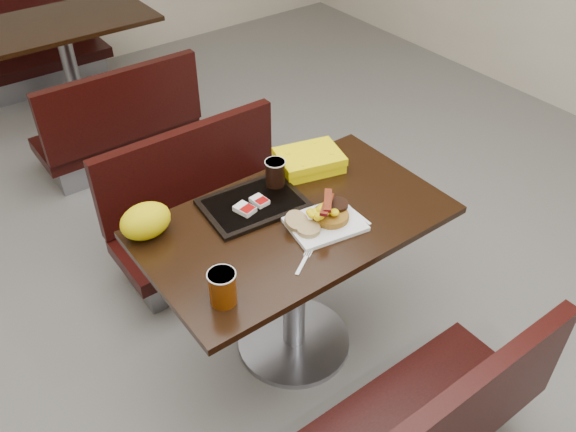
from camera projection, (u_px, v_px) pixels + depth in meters
floor at (294, 343)px, 2.79m from camera, size 6.00×7.00×0.01m
table_near at (294, 287)px, 2.55m from camera, size 1.20×0.70×0.75m
bench_near_s at (412, 403)px, 2.13m from camera, size 1.00×0.46×0.72m
bench_near_n at (211, 209)px, 3.00m from camera, size 1.00×0.46×0.72m
table_far at (72, 73)px, 4.18m from camera, size 1.20×0.70×0.75m
bench_far_s at (113, 114)px, 3.75m from camera, size 1.00×0.46×0.72m
bench_far_n at (39, 43)px, 4.62m from camera, size 1.00×0.46×0.72m
platter at (325, 224)px, 2.28m from camera, size 0.31×0.26×0.02m
pancake_stack at (331, 215)px, 2.29m from camera, size 0.15×0.15×0.03m
sausage_patty at (337, 204)px, 2.30m from camera, size 0.11×0.11×0.01m
scrambled_eggs at (323, 211)px, 2.24m from camera, size 0.11×0.10×0.05m
bacon_strips at (327, 204)px, 2.23m from camera, size 0.17×0.16×0.01m
muffin_bottom at (308, 229)px, 2.23m from camera, size 0.11×0.11×0.02m
muffin_top at (296, 221)px, 2.25m from camera, size 0.10×0.10×0.05m
coffee_cup_near at (223, 288)px, 1.94m from camera, size 0.11×0.11×0.13m
fork at (302, 265)px, 2.11m from camera, size 0.13×0.10×0.00m
knife at (358, 214)px, 2.34m from camera, size 0.02×0.15×0.00m
condiment_ketchup at (246, 221)px, 2.30m from camera, size 0.04×0.03×0.01m
tray at (253, 204)px, 2.38m from camera, size 0.42×0.32×0.02m
hashbrown_sleeve_left at (245, 209)px, 2.32m from camera, size 0.08×0.09×0.02m
hashbrown_sleeve_right at (259, 201)px, 2.36m from camera, size 0.06×0.08×0.02m
coffee_cup_far at (275, 173)px, 2.43m from camera, size 0.10×0.10×0.11m
clamshell at (309, 160)px, 2.57m from camera, size 0.32×0.27×0.07m
paper_bag at (146, 221)px, 2.20m from camera, size 0.23×0.19×0.14m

